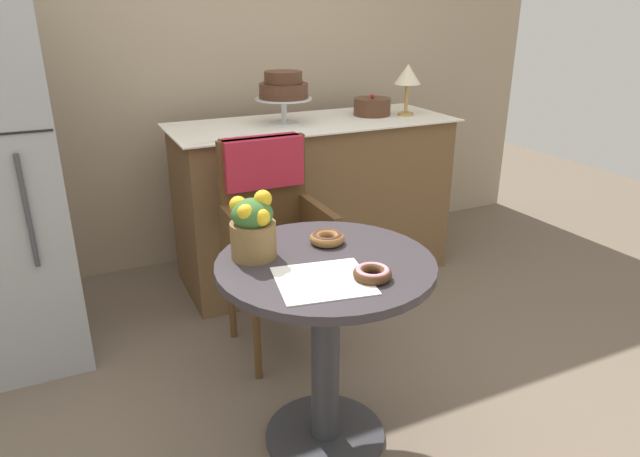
# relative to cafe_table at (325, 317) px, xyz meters

# --- Properties ---
(ground_plane) EXTENTS (8.00, 8.00, 0.00)m
(ground_plane) POSITION_rel_cafe_table_xyz_m (0.00, 0.00, -0.51)
(ground_plane) COLOR #6B5B4C
(back_wall) EXTENTS (4.80, 0.10, 2.70)m
(back_wall) POSITION_rel_cafe_table_xyz_m (0.00, 1.85, 0.84)
(back_wall) COLOR tan
(back_wall) RESTS_ON ground
(cafe_table) EXTENTS (0.72, 0.72, 0.72)m
(cafe_table) POSITION_rel_cafe_table_xyz_m (0.00, 0.00, 0.00)
(cafe_table) COLOR #332D33
(cafe_table) RESTS_ON ground
(wicker_chair) EXTENTS (0.42, 0.45, 0.95)m
(wicker_chair) POSITION_rel_cafe_table_xyz_m (0.08, 0.72, 0.13)
(wicker_chair) COLOR brown
(wicker_chair) RESTS_ON ground
(paper_napkin) EXTENTS (0.32, 0.30, 0.00)m
(paper_napkin) POSITION_rel_cafe_table_xyz_m (-0.07, -0.13, 0.21)
(paper_napkin) COLOR white
(paper_napkin) RESTS_ON cafe_table
(donut_front) EXTENTS (0.12, 0.12, 0.04)m
(donut_front) POSITION_rel_cafe_table_xyz_m (0.07, 0.13, 0.23)
(donut_front) COLOR #936033
(donut_front) RESTS_ON cafe_table
(donut_mid) EXTENTS (0.12, 0.12, 0.04)m
(donut_mid) POSITION_rel_cafe_table_xyz_m (0.07, -0.18, 0.23)
(donut_mid) COLOR #4C2D19
(donut_mid) RESTS_ON cafe_table
(flower_vase) EXTENTS (0.15, 0.15, 0.23)m
(flower_vase) POSITION_rel_cafe_table_xyz_m (-0.20, 0.13, 0.32)
(flower_vase) COLOR brown
(flower_vase) RESTS_ON cafe_table
(display_counter) EXTENTS (1.56, 0.62, 0.90)m
(display_counter) POSITION_rel_cafe_table_xyz_m (0.55, 1.30, -0.05)
(display_counter) COLOR brown
(display_counter) RESTS_ON ground
(tiered_cake_stand) EXTENTS (0.30, 0.30, 0.27)m
(tiered_cake_stand) POSITION_rel_cafe_table_xyz_m (0.38, 1.30, 0.57)
(tiered_cake_stand) COLOR silver
(tiered_cake_stand) RESTS_ON display_counter
(round_layer_cake) EXTENTS (0.21, 0.21, 0.12)m
(round_layer_cake) POSITION_rel_cafe_table_xyz_m (0.93, 1.33, 0.44)
(round_layer_cake) COLOR #4C2D1E
(round_layer_cake) RESTS_ON display_counter
(table_lamp) EXTENTS (0.15, 0.15, 0.28)m
(table_lamp) POSITION_rel_cafe_table_xyz_m (1.11, 1.25, 0.61)
(table_lamp) COLOR #B28C47
(table_lamp) RESTS_ON display_counter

